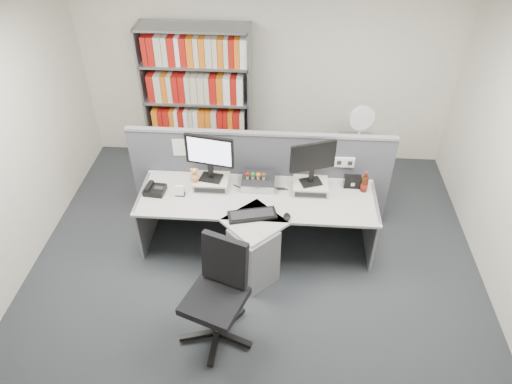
# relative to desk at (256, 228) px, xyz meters

# --- Properties ---
(ground) EXTENTS (5.50, 5.50, 0.00)m
(ground) POSITION_rel_desk_xyz_m (0.00, -0.60, -0.46)
(ground) COLOR #32363B
(ground) RESTS_ON ground
(room_shell) EXTENTS (5.04, 5.54, 2.72)m
(room_shell) POSITION_rel_desk_xyz_m (0.00, -0.60, 1.33)
(room_shell) COLOR silver
(room_shell) RESTS_ON ground
(partition) EXTENTS (3.00, 0.08, 1.27)m
(partition) POSITION_rel_desk_xyz_m (0.00, 0.65, 0.19)
(partition) COLOR #4F515A
(partition) RESTS_ON ground
(desk) EXTENTS (2.60, 1.20, 0.72)m
(desk) POSITION_rel_desk_xyz_m (0.00, 0.00, 0.00)
(desk) COLOR #AEADA7
(desk) RESTS_ON ground
(monitor_riser_left) EXTENTS (0.38, 0.31, 0.10)m
(monitor_riser_left) POSITION_rel_desk_xyz_m (-0.52, 0.38, 0.31)
(monitor_riser_left) COLOR beige
(monitor_riser_left) RESTS_ON desk
(monitor_riser_right) EXTENTS (0.38, 0.31, 0.10)m
(monitor_riser_right) POSITION_rel_desk_xyz_m (0.58, 0.38, 0.31)
(monitor_riser_right) COLOR beige
(monitor_riser_right) RESTS_ON desk
(monitor_left) EXTENTS (0.53, 0.21, 0.54)m
(monitor_left) POSITION_rel_desk_xyz_m (-0.52, 0.38, 0.69)
(monitor_left) COLOR black
(monitor_left) RESTS_ON monitor_riser_left
(monitor_right) EXTENTS (0.48, 0.23, 0.51)m
(monitor_right) POSITION_rel_desk_xyz_m (0.58, 0.38, 0.67)
(monitor_right) COLOR black
(monitor_right) RESTS_ON monitor_riser_right
(desktop_pc) EXTENTS (0.36, 0.32, 0.10)m
(desktop_pc) POSITION_rel_desk_xyz_m (-0.00, 0.43, 0.31)
(desktop_pc) COLOR black
(desktop_pc) RESTS_ON desk
(figurines) EXTENTS (0.23, 0.05, 0.09)m
(figurines) POSITION_rel_desk_xyz_m (-0.03, 0.42, 0.41)
(figurines) COLOR beige
(figurines) RESTS_ON desktop_pc
(keyboard) EXTENTS (0.53, 0.30, 0.03)m
(keyboard) POSITION_rel_desk_xyz_m (-0.03, -0.10, 0.28)
(keyboard) COLOR black
(keyboard) RESTS_ON desk
(mouse) EXTENTS (0.08, 0.12, 0.05)m
(mouse) POSITION_rel_desk_xyz_m (0.33, -0.11, 0.29)
(mouse) COLOR black
(mouse) RESTS_ON desk
(desk_phone) EXTENTS (0.24, 0.22, 0.09)m
(desk_phone) POSITION_rel_desk_xyz_m (-1.13, 0.22, 0.30)
(desk_phone) COLOR black
(desk_phone) RESTS_ON desk
(desk_calendar) EXTENTS (0.10, 0.08, 0.12)m
(desk_calendar) POSITION_rel_desk_xyz_m (-0.84, 0.19, 0.32)
(desk_calendar) COLOR black
(desk_calendar) RESTS_ON desk
(plush_toy) EXTENTS (0.10, 0.10, 0.17)m
(plush_toy) POSITION_rel_desk_xyz_m (-0.69, 0.33, 0.44)
(plush_toy) COLOR #D18945
(plush_toy) RESTS_ON monitor_riser_left
(speaker) EXTENTS (0.19, 0.11, 0.13)m
(speaker) POSITION_rel_desk_xyz_m (1.05, 0.49, 0.33)
(speaker) COLOR black
(speaker) RESTS_ON desk
(cola_bottle) EXTENTS (0.08, 0.08, 0.25)m
(cola_bottle) POSITION_rel_desk_xyz_m (1.17, 0.41, 0.36)
(cola_bottle) COLOR #3F190A
(cola_bottle) RESTS_ON desk
(shelving_unit) EXTENTS (1.41, 0.40, 2.00)m
(shelving_unit) POSITION_rel_desk_xyz_m (-0.90, 1.85, 0.52)
(shelving_unit) COLOR gray
(shelving_unit) RESTS_ON ground
(filing_cabinet) EXTENTS (0.45, 0.61, 0.70)m
(filing_cabinet) POSITION_rel_desk_xyz_m (1.20, 1.40, -0.11)
(filing_cabinet) COLOR gray
(filing_cabinet) RESTS_ON ground
(desk_fan) EXTENTS (0.32, 0.19, 0.55)m
(desk_fan) POSITION_rel_desk_xyz_m (1.20, 1.40, 0.59)
(desk_fan) COLOR white
(desk_fan) RESTS_ON filing_cabinet
(office_chair) EXTENTS (0.71, 0.72, 1.07)m
(office_chair) POSITION_rel_desk_xyz_m (-0.27, -0.98, 0.12)
(office_chair) COLOR silver
(office_chair) RESTS_ON ground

